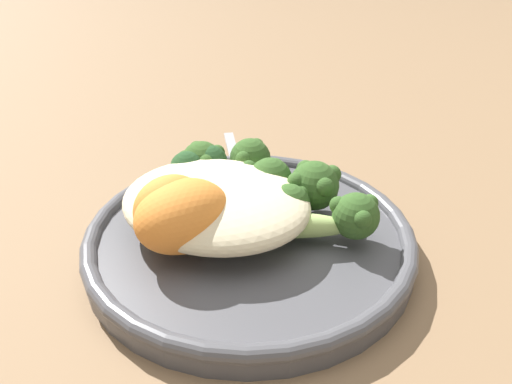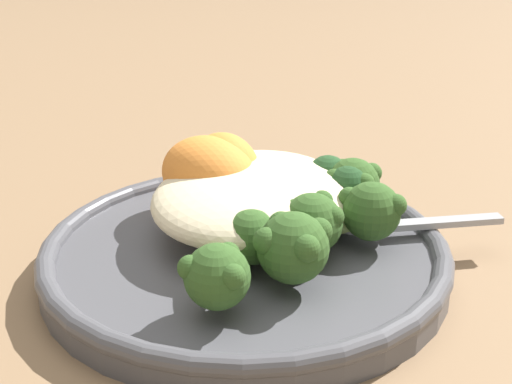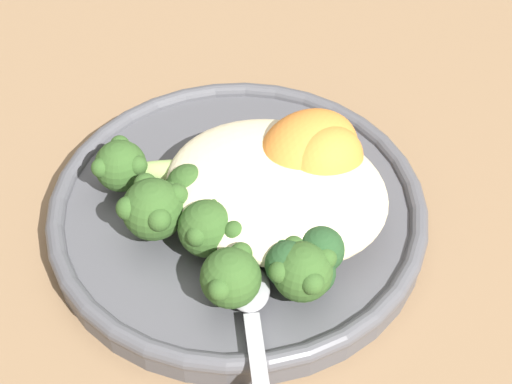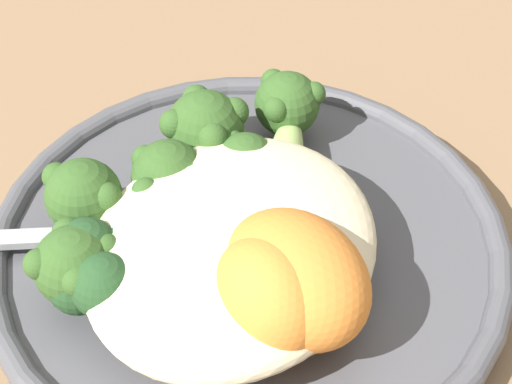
{
  "view_description": "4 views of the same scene",
  "coord_description": "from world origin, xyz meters",
  "px_view_note": "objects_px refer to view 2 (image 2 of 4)",
  "views": [
    {
      "loc": [
        0.12,
        -0.27,
        0.23
      ],
      "look_at": [
        -0.0,
        0.02,
        0.04
      ],
      "focal_mm": 35.0,
      "sensor_mm": 36.0,
      "label": 1
    },
    {
      "loc": [
        0.34,
        0.15,
        0.21
      ],
      "look_at": [
        -0.02,
        0.01,
        0.05
      ],
      "focal_mm": 50.0,
      "sensor_mm": 36.0,
      "label": 2
    },
    {
      "loc": [
        -0.16,
        0.33,
        0.42
      ],
      "look_at": [
        -0.01,
        0.01,
        0.04
      ],
      "focal_mm": 60.0,
      "sensor_mm": 36.0,
      "label": 3
    },
    {
      "loc": [
        -0.23,
        -0.12,
        0.31
      ],
      "look_at": [
        -0.0,
        0.0,
        0.05
      ],
      "focal_mm": 60.0,
      "sensor_mm": 36.0,
      "label": 4
    }
  ],
  "objects_px": {
    "spoon": "(383,224)",
    "broccoli_stalk_5": "(325,192)",
    "plate": "(248,251)",
    "quinoa_mound": "(246,195)",
    "broccoli_stalk_4": "(345,213)",
    "broccoli_stalk_3": "(298,219)",
    "broccoli_stalk_2": "(279,240)",
    "sweet_potato_chunk_1": "(209,174)",
    "sweet_potato_chunk_2": "(224,169)",
    "broccoli_stalk_6": "(270,189)",
    "broccoli_stalk_1": "(244,229)",
    "sweet_potato_chunk_0": "(220,183)",
    "kale_tuft": "(333,187)",
    "broccoli_stalk_0": "(222,256)"
  },
  "relations": [
    {
      "from": "broccoli_stalk_3",
      "to": "broccoli_stalk_5",
      "type": "relative_size",
      "value": 0.95
    },
    {
      "from": "broccoli_stalk_6",
      "to": "sweet_potato_chunk_0",
      "type": "height_order",
      "value": "same"
    },
    {
      "from": "plate",
      "to": "broccoli_stalk_5",
      "type": "xyz_separation_m",
      "value": [
        -0.05,
        0.03,
        0.03
      ]
    },
    {
      "from": "quinoa_mound",
      "to": "sweet_potato_chunk_2",
      "type": "bearing_deg",
      "value": -130.39
    },
    {
      "from": "broccoli_stalk_3",
      "to": "broccoli_stalk_4",
      "type": "distance_m",
      "value": 0.03
    },
    {
      "from": "broccoli_stalk_2",
      "to": "broccoli_stalk_6",
      "type": "bearing_deg",
      "value": 154.28
    },
    {
      "from": "quinoa_mound",
      "to": "broccoli_stalk_6",
      "type": "height_order",
      "value": "quinoa_mound"
    },
    {
      "from": "spoon",
      "to": "broccoli_stalk_3",
      "type": "bearing_deg",
      "value": -169.93
    },
    {
      "from": "broccoli_stalk_5",
      "to": "kale_tuft",
      "type": "xyz_separation_m",
      "value": [
        -0.01,
        0.0,
        0.0
      ]
    },
    {
      "from": "quinoa_mound",
      "to": "sweet_potato_chunk_0",
      "type": "bearing_deg",
      "value": -121.93
    },
    {
      "from": "broccoli_stalk_2",
      "to": "broccoli_stalk_5",
      "type": "height_order",
      "value": "broccoli_stalk_2"
    },
    {
      "from": "quinoa_mound",
      "to": "broccoli_stalk_3",
      "type": "xyz_separation_m",
      "value": [
        0.02,
        0.04,
        -0.0
      ]
    },
    {
      "from": "broccoli_stalk_2",
      "to": "broccoli_stalk_4",
      "type": "relative_size",
      "value": 0.85
    },
    {
      "from": "broccoli_stalk_5",
      "to": "sweet_potato_chunk_1",
      "type": "relative_size",
      "value": 1.38
    },
    {
      "from": "broccoli_stalk_4",
      "to": "broccoli_stalk_3",
      "type": "bearing_deg",
      "value": -150.05
    },
    {
      "from": "broccoli_stalk_3",
      "to": "sweet_potato_chunk_1",
      "type": "bearing_deg",
      "value": 167.27
    },
    {
      "from": "sweet_potato_chunk_1",
      "to": "sweet_potato_chunk_0",
      "type": "bearing_deg",
      "value": 150.7
    },
    {
      "from": "broccoli_stalk_0",
      "to": "sweet_potato_chunk_1",
      "type": "distance_m",
      "value": 0.09
    },
    {
      "from": "broccoli_stalk_2",
      "to": "sweet_potato_chunk_0",
      "type": "bearing_deg",
      "value": 174.6
    },
    {
      "from": "plate",
      "to": "quinoa_mound",
      "type": "relative_size",
      "value": 1.74
    },
    {
      "from": "quinoa_mound",
      "to": "broccoli_stalk_2",
      "type": "relative_size",
      "value": 1.47
    },
    {
      "from": "quinoa_mound",
      "to": "broccoli_stalk_3",
      "type": "bearing_deg",
      "value": 65.71
    },
    {
      "from": "broccoli_stalk_5",
      "to": "sweet_potato_chunk_0",
      "type": "distance_m",
      "value": 0.07
    },
    {
      "from": "broccoli_stalk_4",
      "to": "sweet_potato_chunk_1",
      "type": "height_order",
      "value": "sweet_potato_chunk_1"
    },
    {
      "from": "spoon",
      "to": "quinoa_mound",
      "type": "bearing_deg",
      "value": 161.41
    },
    {
      "from": "broccoli_stalk_0",
      "to": "broccoli_stalk_4",
      "type": "bearing_deg",
      "value": 127.92
    },
    {
      "from": "broccoli_stalk_3",
      "to": "broccoli_stalk_5",
      "type": "bearing_deg",
      "value": 94.96
    },
    {
      "from": "spoon",
      "to": "plate",
      "type": "bearing_deg",
      "value": 176.22
    },
    {
      "from": "quinoa_mound",
      "to": "sweet_potato_chunk_1",
      "type": "distance_m",
      "value": 0.03
    },
    {
      "from": "plate",
      "to": "broccoli_stalk_0",
      "type": "xyz_separation_m",
      "value": [
        0.05,
        0.01,
        0.02
      ]
    },
    {
      "from": "broccoli_stalk_1",
      "to": "sweet_potato_chunk_0",
      "type": "height_order",
      "value": "same"
    },
    {
      "from": "broccoli_stalk_3",
      "to": "broccoli_stalk_1",
      "type": "bearing_deg",
      "value": -134.44
    },
    {
      "from": "broccoli_stalk_0",
      "to": "kale_tuft",
      "type": "relative_size",
      "value": 2.5
    },
    {
      "from": "broccoli_stalk_5",
      "to": "broccoli_stalk_6",
      "type": "distance_m",
      "value": 0.03
    },
    {
      "from": "broccoli_stalk_3",
      "to": "broccoli_stalk_5",
      "type": "distance_m",
      "value": 0.05
    },
    {
      "from": "broccoli_stalk_1",
      "to": "broccoli_stalk_3",
      "type": "bearing_deg",
      "value": 89.38
    },
    {
      "from": "broccoli_stalk_3",
      "to": "broccoli_stalk_4",
      "type": "height_order",
      "value": "same"
    },
    {
      "from": "sweet_potato_chunk_1",
      "to": "broccoli_stalk_1",
      "type": "bearing_deg",
      "value": 44.08
    },
    {
      "from": "broccoli_stalk_3",
      "to": "sweet_potato_chunk_2",
      "type": "bearing_deg",
      "value": 156.84
    },
    {
      "from": "broccoli_stalk_0",
      "to": "broccoli_stalk_6",
      "type": "bearing_deg",
      "value": 165.11
    },
    {
      "from": "broccoli_stalk_1",
      "to": "broccoli_stalk_5",
      "type": "xyz_separation_m",
      "value": [
        -0.06,
        0.03,
        0.0
      ]
    },
    {
      "from": "broccoli_stalk_2",
      "to": "spoon",
      "type": "relative_size",
      "value": 0.94
    },
    {
      "from": "plate",
      "to": "sweet_potato_chunk_2",
      "type": "relative_size",
      "value": 4.6
    },
    {
      "from": "broccoli_stalk_0",
      "to": "sweet_potato_chunk_2",
      "type": "bearing_deg",
      "value": -176.53
    },
    {
      "from": "quinoa_mound",
      "to": "spoon",
      "type": "bearing_deg",
      "value": 102.71
    },
    {
      "from": "plate",
      "to": "broccoli_stalk_4",
      "type": "xyz_separation_m",
      "value": [
        -0.02,
        0.05,
        0.03
      ]
    },
    {
      "from": "broccoli_stalk_4",
      "to": "kale_tuft",
      "type": "bearing_deg",
      "value": 106.23
    },
    {
      "from": "spoon",
      "to": "broccoli_stalk_5",
      "type": "bearing_deg",
      "value": 135.94
    },
    {
      "from": "kale_tuft",
      "to": "spoon",
      "type": "bearing_deg",
      "value": 66.49
    },
    {
      "from": "sweet_potato_chunk_0",
      "to": "plate",
      "type": "bearing_deg",
      "value": 44.78
    }
  ]
}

